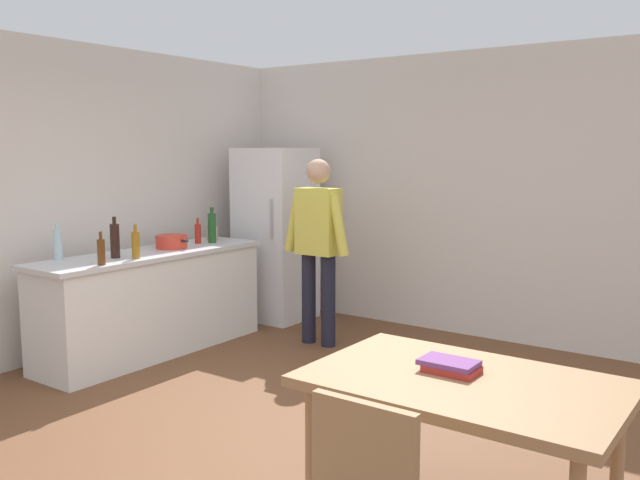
{
  "coord_description": "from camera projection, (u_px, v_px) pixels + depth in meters",
  "views": [
    {
      "loc": [
        2.58,
        -3.08,
        1.78
      ],
      "look_at": [
        -0.36,
        1.05,
        1.1
      ],
      "focal_mm": 37.94,
      "sensor_mm": 36.0,
      "label": 1
    }
  ],
  "objects": [
    {
      "name": "bottle_beer_brown",
      "position": [
        101.0,
        251.0,
        5.19
      ],
      "size": [
        0.06,
        0.06,
        0.26
      ],
      "color": "#5B3314",
      "rests_on": "kitchen_counter"
    },
    {
      "name": "wall_back",
      "position": [
        469.0,
        195.0,
        6.45
      ],
      "size": [
        6.4,
        0.12,
        2.7
      ],
      "primitive_type": "cube",
      "color": "silver",
      "rests_on": "ground_plane"
    },
    {
      "name": "bottle_oil_amber",
      "position": [
        136.0,
        244.0,
        5.5
      ],
      "size": [
        0.06,
        0.06,
        0.28
      ],
      "color": "#996619",
      "rests_on": "kitchen_counter"
    },
    {
      "name": "bottle_sauce_red",
      "position": [
        198.0,
        233.0,
        6.4
      ],
      "size": [
        0.06,
        0.06,
        0.24
      ],
      "color": "#B22319",
      "rests_on": "kitchen_counter"
    },
    {
      "name": "wall_left",
      "position": [
        45.0,
        201.0,
        5.68
      ],
      "size": [
        0.12,
        5.6,
        2.7
      ],
      "primitive_type": "cube",
      "color": "silver",
      "rests_on": "ground_plane"
    },
    {
      "name": "person",
      "position": [
        318.0,
        239.0,
        6.11
      ],
      "size": [
        0.7,
        0.22,
        1.7
      ],
      "color": "#1E1E2D",
      "rests_on": "ground_plane"
    },
    {
      "name": "ground_plane",
      "position": [
        270.0,
        438.0,
        4.21
      ],
      "size": [
        14.0,
        14.0,
        0.0
      ],
      "primitive_type": "plane",
      "color": "brown"
    },
    {
      "name": "kitchen_counter",
      "position": [
        152.0,
        302.0,
        5.94
      ],
      "size": [
        0.64,
        2.2,
        0.9
      ],
      "color": "white",
      "rests_on": "ground_plane"
    },
    {
      "name": "utensil_jar",
      "position": [
        212.0,
        232.0,
        6.64
      ],
      "size": [
        0.11,
        0.11,
        0.32
      ],
      "color": "tan",
      "rests_on": "kitchen_counter"
    },
    {
      "name": "book_stack",
      "position": [
        450.0,
        366.0,
        3.15
      ],
      "size": [
        0.27,
        0.17,
        0.06
      ],
      "color": "#B22D28",
      "rests_on": "dining_table"
    },
    {
      "name": "refrigerator",
      "position": [
        276.0,
        234.0,
        7.12
      ],
      "size": [
        0.7,
        0.67,
        1.8
      ],
      "color": "white",
      "rests_on": "ground_plane"
    },
    {
      "name": "cooking_pot",
      "position": [
        172.0,
        242.0,
        6.08
      ],
      "size": [
        0.4,
        0.28,
        0.12
      ],
      "color": "red",
      "rests_on": "kitchen_counter"
    },
    {
      "name": "bottle_wine_green",
      "position": [
        212.0,
        228.0,
        6.43
      ],
      "size": [
        0.08,
        0.08,
        0.34
      ],
      "color": "#1E5123",
      "rests_on": "kitchen_counter"
    },
    {
      "name": "bottle_water_clear",
      "position": [
        58.0,
        245.0,
        5.41
      ],
      "size": [
        0.07,
        0.07,
        0.3
      ],
      "color": "silver",
      "rests_on": "kitchen_counter"
    },
    {
      "name": "dining_table",
      "position": [
        463.0,
        395.0,
        3.07
      ],
      "size": [
        1.4,
        0.9,
        0.75
      ],
      "color": "#9E754C",
      "rests_on": "ground_plane"
    },
    {
      "name": "bottle_wine_dark",
      "position": [
        115.0,
        240.0,
        5.52
      ],
      "size": [
        0.08,
        0.08,
        0.34
      ],
      "color": "black",
      "rests_on": "kitchen_counter"
    }
  ]
}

